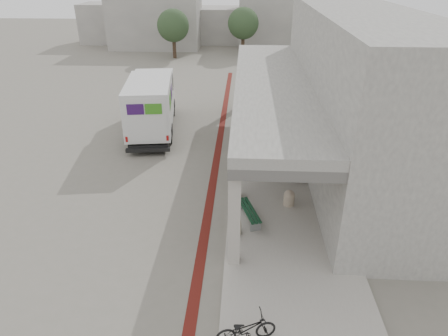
# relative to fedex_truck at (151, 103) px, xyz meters

# --- Properties ---
(ground) EXTENTS (120.00, 120.00, 0.00)m
(ground) POSITION_rel_fedex_truck_xyz_m (2.95, -7.91, -1.67)
(ground) COLOR slate
(ground) RESTS_ON ground
(bike_lane_stripe) EXTENTS (0.35, 40.00, 0.01)m
(bike_lane_stripe) POSITION_rel_fedex_truck_xyz_m (3.95, -5.91, -1.66)
(bike_lane_stripe) COLOR #531510
(bike_lane_stripe) RESTS_ON ground
(sidewalk) EXTENTS (4.40, 28.00, 0.12)m
(sidewalk) POSITION_rel_fedex_truck_xyz_m (6.95, -7.91, -1.61)
(sidewalk) COLOR #9C958C
(sidewalk) RESTS_ON ground
(transit_building) EXTENTS (7.60, 17.00, 7.00)m
(transit_building) POSITION_rel_fedex_truck_xyz_m (9.78, -3.41, 1.73)
(transit_building) COLOR gray
(transit_building) RESTS_ON ground
(distant_backdrop) EXTENTS (28.00, 10.00, 6.50)m
(distant_backdrop) POSITION_rel_fedex_truck_xyz_m (0.11, 27.97, 1.03)
(distant_backdrop) COLOR gray
(distant_backdrop) RESTS_ON ground
(tree_left) EXTENTS (3.20, 3.20, 4.80)m
(tree_left) POSITION_rel_fedex_truck_xyz_m (-2.05, 20.09, 1.51)
(tree_left) COLOR #38281C
(tree_left) RESTS_ON ground
(tree_mid) EXTENTS (3.20, 3.20, 4.80)m
(tree_mid) POSITION_rel_fedex_truck_xyz_m (4.95, 22.09, 1.51)
(tree_mid) COLOR #38281C
(tree_mid) RESTS_ON ground
(tree_right) EXTENTS (3.20, 3.20, 4.80)m
(tree_right) POSITION_rel_fedex_truck_xyz_m (12.95, 21.09, 1.51)
(tree_right) COLOR #38281C
(tree_right) RESTS_ON ground
(fedex_truck) EXTENTS (3.19, 7.58, 3.13)m
(fedex_truck) POSITION_rel_fedex_truck_xyz_m (0.00, 0.00, 0.00)
(fedex_truck) COLOR black
(fedex_truck) RESTS_ON ground
(bench) EXTENTS (0.92, 1.83, 0.42)m
(bench) POSITION_rel_fedex_truck_xyz_m (5.55, -9.02, -1.25)
(bench) COLOR gray
(bench) RESTS_ON sidewalk
(bollard_near) EXTENTS (0.44, 0.44, 0.65)m
(bollard_near) POSITION_rel_fedex_truck_xyz_m (7.14, -7.93, -1.22)
(bollard_near) COLOR tan
(bollard_near) RESTS_ON sidewalk
(bollard_far) EXTENTS (0.44, 0.44, 0.66)m
(bollard_far) POSITION_rel_fedex_truck_xyz_m (5.05, -9.92, -1.22)
(bollard_far) COLOR gray
(bollard_far) RESTS_ON sidewalk
(utility_cabinet) EXTENTS (0.51, 0.67, 1.12)m
(utility_cabinet) POSITION_rel_fedex_truck_xyz_m (7.29, -3.81, -0.99)
(utility_cabinet) COLOR slate
(utility_cabinet) RESTS_ON sidewalk
(bicycle_black) EXTENTS (1.67, 0.96, 0.83)m
(bicycle_black) POSITION_rel_fedex_truck_xyz_m (5.45, -14.49, -1.14)
(bicycle_black) COLOR black
(bicycle_black) RESTS_ON sidewalk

